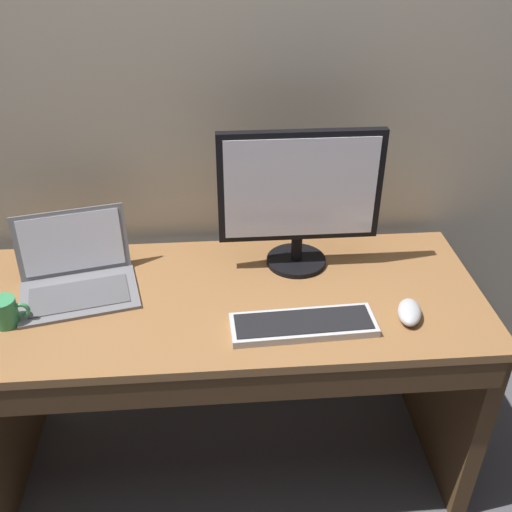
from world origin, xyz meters
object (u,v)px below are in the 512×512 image
at_px(external_monitor, 300,196).
at_px(computer_mouse, 409,312).
at_px(coffee_mug, 5,312).
at_px(laptop_space_gray, 76,272).
at_px(wired_keyboard, 303,325).

height_order(external_monitor, computer_mouse, external_monitor).
height_order(external_monitor, coffee_mug, external_monitor).
distance_m(laptop_space_gray, wired_keyboard, 0.72).
height_order(laptop_space_gray, coffee_mug, laptop_space_gray).
bearing_deg(wired_keyboard, external_monitor, 85.44).
bearing_deg(wired_keyboard, coffee_mug, 174.17).
distance_m(laptop_space_gray, coffee_mug, 0.24).
distance_m(external_monitor, coffee_mug, 0.93).
relative_size(external_monitor, wired_keyboard, 1.21).
bearing_deg(coffee_mug, wired_keyboard, -5.83).
height_order(external_monitor, wired_keyboard, external_monitor).
xyz_separation_m(wired_keyboard, coffee_mug, (-0.84, 0.09, 0.03)).
bearing_deg(coffee_mug, laptop_space_gray, 46.05).
xyz_separation_m(external_monitor, wired_keyboard, (-0.03, -0.32, -0.24)).
relative_size(wired_keyboard, coffee_mug, 3.76).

